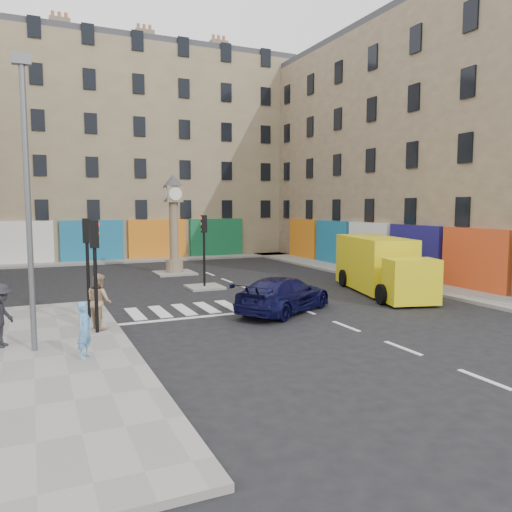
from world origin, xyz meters
TOP-DOWN VIEW (x-y plane):
  - ground at (0.00, 0.00)m, footprint 120.00×120.00m
  - sidewalk_left at (-11.00, -2.00)m, footprint 7.00×16.00m
  - sidewalk_right at (8.70, 10.00)m, footprint 2.60×30.00m
  - sidewalk_far at (-4.00, 22.20)m, footprint 32.00×2.40m
  - island_near at (-2.00, 8.00)m, footprint 1.80×1.80m
  - island_far at (-2.00, 14.00)m, footprint 2.40×2.40m
  - building_right at (15.00, 10.00)m, footprint 10.00×30.00m
  - building_far at (-4.00, 28.00)m, footprint 32.00×10.00m
  - traffic_light_left_near at (-8.30, 0.20)m, footprint 0.28×0.22m
  - traffic_light_left_far at (-8.30, 2.60)m, footprint 0.28×0.22m
  - traffic_light_island at (-2.00, 8.00)m, footprint 0.28×0.22m
  - lamp_post at (-10.20, -1.20)m, footprint 0.50×0.25m
  - clock_pillar at (-2.00, 14.00)m, footprint 1.20×1.20m
  - navy_sedan at (-0.93, 1.05)m, footprint 5.35×4.35m
  - yellow_van at (5.53, 3.15)m, footprint 4.10×7.80m
  - pedestrian_blue at (-8.92, -2.52)m, footprint 0.63×0.68m
  - pedestrian_tan at (-8.14, 0.75)m, footprint 1.00×1.12m
  - pedestrian_dark at (-11.07, -0.40)m, footprint 1.11×1.39m

SIDE VIEW (x-z plane):
  - ground at x=0.00m, z-range 0.00..0.00m
  - island_near at x=-2.00m, z-range 0.00..0.12m
  - island_far at x=-2.00m, z-range 0.00..0.12m
  - sidewalk_left at x=-11.00m, z-range 0.00..0.15m
  - sidewalk_right at x=8.70m, z-range 0.00..0.15m
  - sidewalk_far at x=-4.00m, z-range 0.00..0.15m
  - navy_sedan at x=-0.93m, z-range 0.00..1.46m
  - pedestrian_blue at x=-8.92m, z-range 0.15..1.71m
  - pedestrian_tan at x=-8.14m, z-range 0.15..2.04m
  - pedestrian_dark at x=-11.07m, z-range 0.15..2.04m
  - yellow_van at x=5.53m, z-range -0.01..2.71m
  - traffic_light_island at x=-2.00m, z-range 0.74..4.44m
  - traffic_light_left_near at x=-8.30m, z-range 0.77..4.47m
  - traffic_light_left_far at x=-8.30m, z-range 0.77..4.47m
  - clock_pillar at x=-2.00m, z-range 0.50..6.60m
  - lamp_post at x=-10.20m, z-range 0.64..8.94m
  - building_right at x=15.00m, z-range 0.00..16.00m
  - building_far at x=-4.00m, z-range 0.00..17.00m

